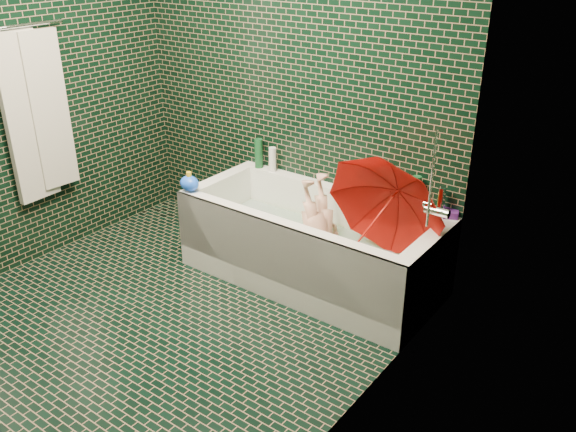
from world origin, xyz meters
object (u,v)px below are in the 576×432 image
Objects in this scene: bathtub at (311,252)px; child at (321,239)px; rubber_duck at (412,203)px; bath_toy at (189,183)px; umbrella at (375,220)px.

bathtub is 2.02× the size of child.
bath_toy is (-1.33, -0.61, 0.01)m from rubber_duck.
umbrella is 0.38m from rubber_duck.
umbrella is at bearing 83.39° from child.
rubber_duck is at bearing 126.10° from child.
umbrella is at bearing -107.18° from rubber_duck.
child is 0.53m from umbrella.
bath_toy is at bearing -159.48° from bathtub.
bathtub is 13.31× the size of rubber_duck.
child is 0.96m from bath_toy.
bath_toy is at bearing -161.57° from umbrella.
umbrella is at bearing -7.26° from bathtub.
bathtub is 0.64m from umbrella.
rubber_duck is 0.75× the size of bath_toy.
bathtub is 0.74m from rubber_duck.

